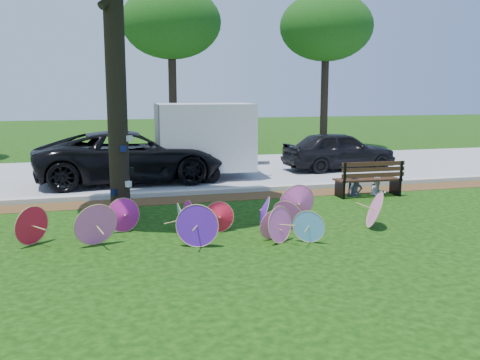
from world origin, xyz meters
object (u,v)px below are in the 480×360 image
object	(u,v)px
cargo_trailer	(205,137)
black_van	(131,157)
parasol_pile	(224,217)
park_bench	(367,178)
person_left	(355,175)
dark_pickup	(339,151)
person_right	(378,176)

from	to	relation	value
cargo_trailer	black_van	bearing A→B (deg)	-173.63
parasol_pile	park_bench	distance (m)	5.52
parasol_pile	black_van	distance (m)	6.91
parasol_pile	person_left	xyz separation A→B (m)	(4.37, 2.91, 0.22)
parasol_pile	dark_pickup	xyz separation A→B (m)	(6.10, 7.49, 0.32)
dark_pickup	park_bench	world-z (taller)	dark_pickup
black_van	park_bench	size ratio (longest dim) A/B	3.14
dark_pickup	park_bench	size ratio (longest dim) A/B	2.21
parasol_pile	person_right	size ratio (longest dim) A/B	7.23
parasol_pile	dark_pickup	distance (m)	9.66
cargo_trailer	parasol_pile	bearing A→B (deg)	-96.05
person_left	person_right	bearing A→B (deg)	14.43
black_van	park_bench	world-z (taller)	black_van
person_left	person_right	world-z (taller)	person_left
black_van	person_right	bearing A→B (deg)	-123.53
parasol_pile	dark_pickup	bearing A→B (deg)	50.83
cargo_trailer	person_right	size ratio (longest dim) A/B	2.92
cargo_trailer	person_right	world-z (taller)	cargo_trailer
dark_pickup	cargo_trailer	size ratio (longest dim) A/B	1.34
person_left	parasol_pile	bearing A→B (deg)	-131.88
park_bench	person_left	xyz separation A→B (m)	(-0.35, 0.05, 0.11)
dark_pickup	person_right	distance (m)	4.69
dark_pickup	cargo_trailer	xyz separation A→B (m)	(-5.04, -0.56, 0.67)
dark_pickup	person_right	bearing A→B (deg)	164.26
parasol_pile	person_left	distance (m)	5.26
person_right	cargo_trailer	bearing A→B (deg)	134.31
park_bench	black_van	bearing A→B (deg)	149.07
parasol_pile	person_left	size ratio (longest dim) A/B	6.33
parasol_pile	person_right	world-z (taller)	person_right
dark_pickup	person_left	size ratio (longest dim) A/B	3.43
dark_pickup	cargo_trailer	distance (m)	5.11
cargo_trailer	person_left	size ratio (longest dim) A/B	2.56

